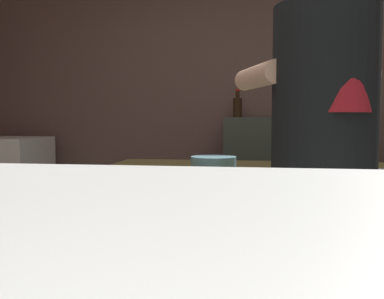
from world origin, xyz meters
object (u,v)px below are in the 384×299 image
bartender (324,163)px  mixing_bowl (213,163)px  bottle_vinegar (289,108)px  bottle_hot_sauce (237,107)px  chefs_knife (376,169)px  mini_fridge (4,199)px

bartender → mixing_bowl: size_ratio=8.84×
mixing_bowl → bottle_vinegar: bottle_vinegar is taller
bottle_hot_sauce → chefs_knife: bearing=-66.8°
mini_fridge → bottle_hot_sauce: (1.88, 0.25, 0.75)m
chefs_knife → bartender: bearing=-119.8°
mini_fridge → mixing_bowl: mini_fridge is taller
mixing_bowl → bottle_hot_sauce: bottle_hot_sauce is taller
mini_fridge → bottle_hot_sauce: 2.04m
bartender → bottle_vinegar: bartender is taller
mini_fridge → bartender: bartender is taller
bartender → chefs_knife: (0.28, 0.41, -0.06)m
mixing_bowl → chefs_knife: mixing_bowl is taller
bottle_vinegar → mini_fridge: bearing=-176.6°
mini_fridge → bottle_vinegar: (2.27, 0.13, 0.74)m
mini_fridge → chefs_knife: bearing=-26.3°
chefs_knife → mixing_bowl: bearing=-171.3°
bartender → bottle_hot_sauce: bearing=-8.9°
mini_fridge → chefs_knife: (2.51, -1.24, 0.44)m
bottle_vinegar → bottle_hot_sauce: 0.40m
bartender → bottle_hot_sauce: bartender is taller
chefs_knife → bottle_vinegar: (-0.25, 1.38, 0.30)m
chefs_knife → bottle_hot_sauce: 1.65m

